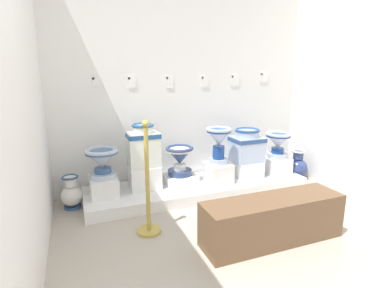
{
  "coord_description": "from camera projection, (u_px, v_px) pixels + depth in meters",
  "views": [
    {
      "loc": [
        0.29,
        -1.2,
        1.45
      ],
      "look_at": [
        1.59,
        2.08,
        0.63
      ],
      "focal_mm": 28.17,
      "sensor_mm": 36.0,
      "label": 1
    }
  ],
  "objects": [
    {
      "name": "ground_plane",
      "position": [
        266.0,
        255.0,
        2.5
      ],
      "size": [
        5.36,
        5.28,
        0.02
      ],
      "primitive_type": "cube",
      "color": "#B2A899"
    },
    {
      "name": "wall_back",
      "position": [
        186.0,
        71.0,
        3.85
      ],
      "size": [
        3.56,
        0.06,
        2.99
      ],
      "primitive_type": "cube",
      "color": "white",
      "rests_on": "ground_plane"
    },
    {
      "name": "wall_left",
      "position": [
        19.0,
        68.0,
        2.09
      ],
      "size": [
        0.06,
        2.68,
        2.99
      ],
      "primitive_type": "cube",
      "color": "white",
      "rests_on": "ground_plane"
    },
    {
      "name": "wall_right",
      "position": [
        372.0,
        70.0,
        3.31
      ],
      "size": [
        0.06,
        2.68,
        2.99
      ],
      "primitive_type": "cube",
      "color": "white",
      "rests_on": "ground_plane"
    },
    {
      "name": "display_platform",
      "position": [
        199.0,
        187.0,
        3.78
      ],
      "size": [
        2.75,
        0.76,
        0.13
      ],
      "primitive_type": "cube",
      "color": "white",
      "rests_on": "ground_plane"
    },
    {
      "name": "plinth_block_broad_patterned",
      "position": [
        104.0,
        186.0,
        3.34
      ],
      "size": [
        0.29,
        0.37,
        0.21
      ],
      "primitive_type": "cube",
      "color": "white",
      "rests_on": "display_platform"
    },
    {
      "name": "antique_toilet_broad_patterned",
      "position": [
        102.0,
        160.0,
        3.27
      ],
      "size": [
        0.37,
        0.37,
        0.33
      ],
      "color": "silver",
      "rests_on": "plinth_block_broad_patterned"
    },
    {
      "name": "plinth_block_slender_white",
      "position": [
        145.0,
        177.0,
        3.56
      ],
      "size": [
        0.35,
        0.29,
        0.27
      ],
      "primitive_type": "cube",
      "color": "white",
      "rests_on": "display_platform"
    },
    {
      "name": "antique_toilet_slender_white",
      "position": [
        143.0,
        145.0,
        3.47
      ],
      "size": [
        0.36,
        0.28,
        0.5
      ],
      "color": "white",
      "rests_on": "plinth_block_slender_white"
    },
    {
      "name": "plinth_block_pale_glazed",
      "position": [
        180.0,
        178.0,
        3.76
      ],
      "size": [
        0.4,
        0.32,
        0.1
      ],
      "primitive_type": "cube",
      "color": "white",
      "rests_on": "display_platform"
    },
    {
      "name": "antique_toilet_pale_glazed",
      "position": [
        180.0,
        158.0,
        3.7
      ],
      "size": [
        0.34,
        0.34,
        0.36
      ],
      "color": "navy",
      "rests_on": "plinth_block_pale_glazed"
    },
    {
      "name": "plinth_block_central_ornate",
      "position": [
        218.0,
        173.0,
        3.75
      ],
      "size": [
        0.29,
        0.32,
        0.24
      ],
      "primitive_type": "cube",
      "color": "white",
      "rests_on": "display_platform"
    },
    {
      "name": "antique_toilet_central_ornate",
      "position": [
        219.0,
        140.0,
        3.66
      ],
      "size": [
        0.32,
        0.32,
        0.45
      ],
      "color": "#B0C1E6",
      "rests_on": "plinth_block_central_ornate"
    },
    {
      "name": "plinth_block_tall_cobalt",
      "position": [
        246.0,
        169.0,
        3.97
      ],
      "size": [
        0.35,
        0.35,
        0.21
      ],
      "primitive_type": "cube",
      "color": "white",
      "rests_on": "display_platform"
    },
    {
      "name": "antique_toilet_tall_cobalt",
      "position": [
        247.0,
        145.0,
        3.89
      ],
      "size": [
        0.39,
        0.33,
        0.43
      ],
      "color": "#B2C7E9",
      "rests_on": "plinth_block_tall_cobalt"
    },
    {
      "name": "plinth_block_leftmost",
      "position": [
        277.0,
        165.0,
        4.1
      ],
      "size": [
        0.31,
        0.3,
        0.21
      ],
      "primitive_type": "cube",
      "color": "white",
      "rests_on": "display_platform"
    },
    {
      "name": "antique_toilet_leftmost",
      "position": [
        278.0,
        142.0,
        4.02
      ],
      "size": [
        0.34,
        0.34,
        0.35
      ],
      "color": "silver",
      "rests_on": "plinth_block_leftmost"
    },
    {
      "name": "info_placard_first",
      "position": [
        96.0,
        81.0,
        3.45
      ],
      "size": [
        0.1,
        0.01,
        0.11
      ],
      "color": "white"
    },
    {
      "name": "info_placard_second",
      "position": [
        132.0,
        82.0,
        3.59
      ],
      "size": [
        0.1,
        0.01,
        0.14
      ],
      "color": "white"
    },
    {
      "name": "info_placard_third",
      "position": [
        170.0,
        82.0,
        3.76
      ],
      "size": [
        0.1,
        0.01,
        0.16
      ],
      "color": "white"
    },
    {
      "name": "info_placard_fourth",
      "position": [
        205.0,
        81.0,
        3.94
      ],
      "size": [
        0.11,
        0.01,
        0.15
      ],
      "color": "white"
    },
    {
      "name": "info_placard_fifth",
      "position": [
        235.0,
        80.0,
        4.1
      ],
      "size": [
        0.13,
        0.01,
        0.16
      ],
      "color": "white"
    },
    {
      "name": "info_placard_sixth",
      "position": [
        264.0,
        77.0,
        4.25
      ],
      "size": [
        0.13,
        0.01,
        0.14
      ],
      "color": "white"
    },
    {
      "name": "decorative_vase_spare",
      "position": [
        72.0,
        194.0,
        3.31
      ],
      "size": [
        0.24,
        0.24,
        0.37
      ],
      "color": "#2E4F81",
      "rests_on": "ground_plane"
    },
    {
      "name": "decorative_vase_companion",
      "position": [
        297.0,
        167.0,
        4.23
      ],
      "size": [
        0.28,
        0.28,
        0.42
      ],
      "color": "white",
      "rests_on": "ground_plane"
    },
    {
      "name": "stanchion_post_near_left",
      "position": [
        148.0,
        197.0,
        2.76
      ],
      "size": [
        0.23,
        0.23,
        1.06
      ],
      "color": "gold",
      "rests_on": "ground_plane"
    },
    {
      "name": "museum_bench",
      "position": [
        273.0,
        220.0,
        2.65
      ],
      "size": [
        1.29,
        0.36,
        0.4
      ],
      "primitive_type": "cube",
      "color": "brown",
      "rests_on": "ground_plane"
    }
  ]
}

